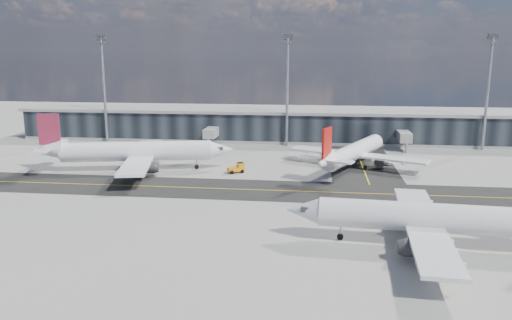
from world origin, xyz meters
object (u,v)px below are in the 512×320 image
Objects in this scene: airliner_af at (134,152)px; service_van at (385,159)px; airliner_near at (436,219)px; baggage_tug at (237,168)px; airliner_redtail at (354,152)px.

airliner_af is 55.31m from service_van.
airliner_af is at bearing 60.13° from airliner_near.
baggage_tug is at bearing 44.97° from airliner_near.
baggage_tug is at bearing 79.13° from airliner_af.
airliner_redtail is 25.43m from baggage_tug.
airliner_redtail reaches higher than service_van.
service_van is at bearing 92.01° from airliner_af.
baggage_tug is (-24.25, -7.25, -2.48)m from airliner_redtail.
airliner_near is 6.21× the size of service_van.
airliner_redtail is 5.56× the size of service_van.
service_van is at bearing 62.61° from airliner_redtail.
airliner_near is at bearing 15.31° from baggage_tug.
airliner_redtail is 44.16m from airliner_near.
service_van is (7.38, 5.76, -2.68)m from airliner_redtail.
baggage_tug is at bearing -157.08° from service_van.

